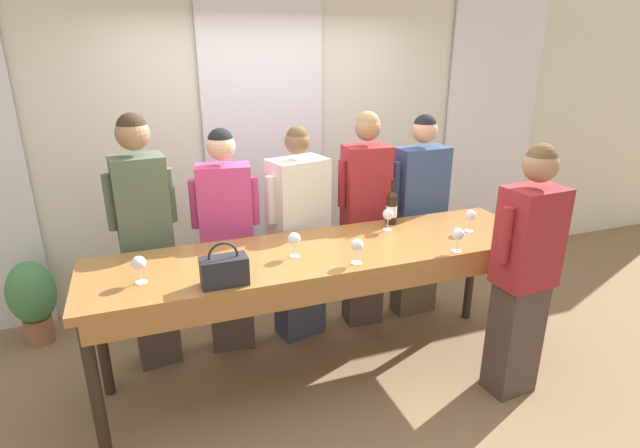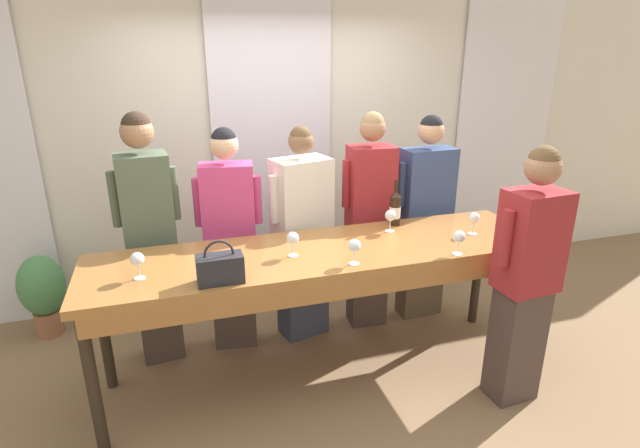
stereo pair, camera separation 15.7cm
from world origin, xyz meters
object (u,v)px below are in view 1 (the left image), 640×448
at_px(wine_glass_front_right, 470,216).
at_px(guest_navy_coat, 419,215).
at_px(handbag, 224,270).
at_px(guest_striped_shirt, 365,219).
at_px(wine_bottle, 392,207).
at_px(wine_glass_front_left, 388,215).
at_px(potted_plant, 32,297).
at_px(guest_olive_jacket, 146,241).
at_px(host_pouring, 524,272).
at_px(wine_glass_center_left, 139,264).
at_px(wine_glass_center_right, 357,246).
at_px(guest_pink_top, 227,240).
at_px(wine_glass_front_mid, 294,239).
at_px(tasting_bar, 325,263).
at_px(wine_glass_back_left, 458,235).
at_px(guest_cream_sweater, 299,236).
at_px(wine_glass_center_mid, 526,220).

distance_m(wine_glass_front_right, guest_navy_coat, 0.67).
xyz_separation_m(handbag, guest_striped_shirt, (1.28, 0.88, -0.14)).
distance_m(wine_bottle, guest_striped_shirt, 0.36).
distance_m(wine_glass_front_left, potted_plant, 2.82).
xyz_separation_m(guest_olive_jacket, host_pouring, (2.24, -1.18, -0.08)).
bearing_deg(wine_glass_front_left, guest_navy_coat, 39.08).
xyz_separation_m(wine_glass_center_left, wine_glass_center_right, (1.25, -0.18, 0.00)).
bearing_deg(wine_glass_front_right, guest_olive_jacket, 163.63).
height_order(handbag, guest_pink_top, guest_pink_top).
xyz_separation_m(wine_glass_front_right, guest_striped_shirt, (-0.52, 0.64, -0.17)).
height_order(guest_striped_shirt, potted_plant, guest_striped_shirt).
xyz_separation_m(handbag, wine_glass_center_right, (0.81, 0.00, 0.03)).
xyz_separation_m(wine_bottle, wine_glass_front_right, (0.45, -0.35, -0.01)).
bearing_deg(wine_glass_front_mid, handbag, -153.99).
relative_size(guest_navy_coat, potted_plant, 2.51).
relative_size(wine_bottle, wine_glass_front_right, 2.12).
xyz_separation_m(handbag, wine_glass_front_right, (1.80, 0.23, 0.03)).
distance_m(tasting_bar, guest_navy_coat, 1.24).
xyz_separation_m(handbag, wine_glass_front_left, (1.26, 0.46, 0.03)).
distance_m(guest_pink_top, host_pouring, 2.05).
bearing_deg(wine_glass_front_right, guest_navy_coat, 92.10).
bearing_deg(guest_striped_shirt, guest_pink_top, -180.00).
xyz_separation_m(guest_striped_shirt, host_pouring, (0.56, -1.18, -0.04)).
bearing_deg(wine_bottle, wine_glass_front_mid, -158.49).
distance_m(wine_glass_center_left, host_pouring, 2.35).
bearing_deg(wine_glass_center_left, guest_striped_shirt, 21.85).
relative_size(wine_bottle, wine_glass_front_mid, 2.12).
xyz_separation_m(wine_bottle, wine_glass_front_left, (-0.09, -0.12, -0.01)).
relative_size(handbag, wine_glass_back_left, 1.61).
xyz_separation_m(wine_glass_center_right, guest_cream_sweater, (-0.09, 0.87, -0.24)).
height_order(wine_glass_front_left, wine_glass_center_left, same).
bearing_deg(handbag, wine_glass_center_mid, 0.58).
xyz_separation_m(handbag, wine_glass_center_left, (-0.44, 0.18, 0.03)).
distance_m(tasting_bar, wine_glass_front_left, 0.63).
bearing_deg(guest_olive_jacket, handbag, -65.82).
height_order(handbag, wine_glass_center_left, handbag).
xyz_separation_m(tasting_bar, wine_glass_front_left, (0.56, 0.20, 0.20)).
height_order(wine_glass_center_left, host_pouring, host_pouring).
height_order(wine_glass_front_left, wine_glass_front_right, same).
bearing_deg(wine_glass_center_right, wine_glass_front_left, 45.15).
bearing_deg(wine_glass_front_mid, guest_pink_top, 116.45).
distance_m(wine_glass_back_left, host_pouring, 0.47).
bearing_deg(guest_olive_jacket, wine_glass_front_mid, -36.11).
height_order(wine_glass_front_right, potted_plant, wine_glass_front_right).
relative_size(wine_glass_front_right, guest_pink_top, 0.09).
bearing_deg(handbag, host_pouring, -9.46).
relative_size(host_pouring, potted_plant, 2.47).
relative_size(handbag, wine_glass_center_right, 1.61).
height_order(wine_glass_front_mid, wine_glass_center_mid, same).
height_order(wine_glass_front_right, guest_pink_top, guest_pink_top).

